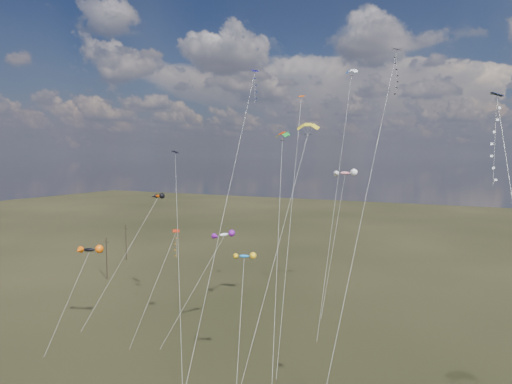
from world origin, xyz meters
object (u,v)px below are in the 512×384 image
at_px(parafoil_yellow, 308,125).
at_px(novelty_black_orange, 89,250).
at_px(utility_pole_near, 107,258).
at_px(diamond_black_high, 393,88).
at_px(utility_pole_far, 126,242).

height_order(parafoil_yellow, novelty_black_orange, parafoil_yellow).
bearing_deg(utility_pole_near, parafoil_yellow, -9.29).
relative_size(diamond_black_high, parafoil_yellow, 1.33).
bearing_deg(novelty_black_orange, diamond_black_high, 24.74).
bearing_deg(diamond_black_high, utility_pole_far, 164.12).
height_order(utility_pole_far, novelty_black_orange, novelty_black_orange).
height_order(utility_pole_near, novelty_black_orange, novelty_black_orange).
height_order(diamond_black_high, parafoil_yellow, diamond_black_high).
bearing_deg(parafoil_yellow, novelty_black_orange, -153.53).
distance_m(diamond_black_high, parafoil_yellow, 11.66).
distance_m(utility_pole_near, diamond_black_high, 60.26).
bearing_deg(novelty_black_orange, utility_pole_near, 130.29).
relative_size(parafoil_yellow, novelty_black_orange, 2.43).
bearing_deg(parafoil_yellow, utility_pole_far, 157.61).
relative_size(utility_pole_near, novelty_black_orange, 0.68).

